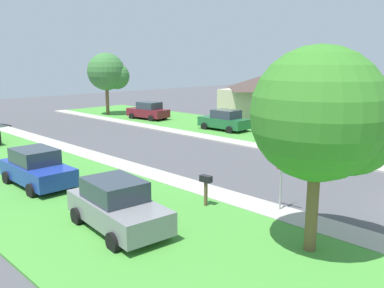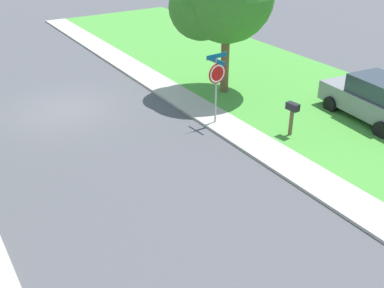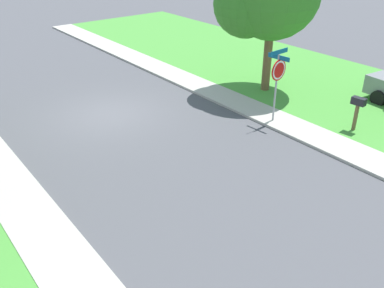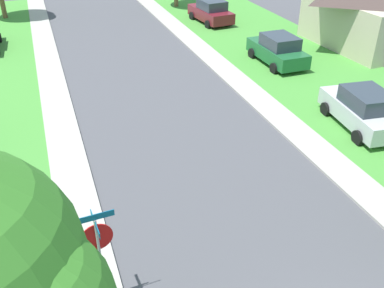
% 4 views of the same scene
% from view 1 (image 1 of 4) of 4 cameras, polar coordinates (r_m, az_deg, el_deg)
% --- Properties ---
extents(sidewalk_east, '(1.40, 56.00, 0.10)m').
position_cam_1_polar(sidewalk_east, '(27.47, 9.45, -0.34)').
color(sidewalk_east, '#ADA89E').
rests_on(sidewalk_east, ground).
extents(lawn_east, '(8.00, 56.00, 0.08)m').
position_cam_1_polar(lawn_east, '(31.35, 14.49, 0.91)').
color(lawn_east, '#479338').
rests_on(lawn_east, ground).
extents(sidewalk_west, '(1.40, 56.00, 0.10)m').
position_cam_1_polar(sidewalk_west, '(20.76, -5.96, -4.15)').
color(sidewalk_west, '#ADA89E').
rests_on(sidewalk_west, ground).
extents(lawn_west, '(8.00, 56.00, 0.08)m').
position_cam_1_polar(lawn_west, '(18.32, -17.53, -6.84)').
color(lawn_west, '#479338').
rests_on(lawn_west, ground).
extents(stop_sign_far_corner, '(0.92, 0.92, 2.77)m').
position_cam_1_polar(stop_sign_far_corner, '(15.54, 12.44, -2.76)').
color(stop_sign_far_corner, '#9E9EA3').
rests_on(stop_sign_far_corner, ground).
extents(car_green_behind_trees, '(2.08, 4.32, 1.76)m').
position_cam_1_polar(car_green_behind_trees, '(33.37, 4.59, 3.33)').
color(car_green_behind_trees, '#1E6033').
rests_on(car_green_behind_trees, ground).
extents(car_maroon_near_corner, '(2.37, 4.46, 1.76)m').
position_cam_1_polar(car_maroon_near_corner, '(39.88, -6.18, 4.66)').
color(car_maroon_near_corner, maroon).
rests_on(car_maroon_near_corner, ground).
extents(car_grey_kerbside_mid, '(2.37, 4.46, 1.76)m').
position_cam_1_polar(car_grey_kerbside_mid, '(14.06, -10.52, -8.54)').
color(car_grey_kerbside_mid, gray).
rests_on(car_grey_kerbside_mid, ground).
extents(car_blue_across_road, '(2.05, 4.31, 1.76)m').
position_cam_1_polar(car_blue_across_road, '(19.78, -21.02, -3.20)').
color(car_blue_across_road, '#1E389E').
rests_on(car_blue_across_road, ground).
extents(car_silver_far_down_street, '(2.39, 4.47, 1.76)m').
position_cam_1_polar(car_silver_far_down_street, '(28.51, 16.42, 1.47)').
color(car_silver_far_down_street, silver).
rests_on(car_silver_far_down_street, ground).
extents(tree_sidewalk_mid, '(4.17, 3.88, 6.52)m').
position_cam_1_polar(tree_sidewalk_mid, '(43.70, -11.64, 9.79)').
color(tree_sidewalk_mid, brown).
rests_on(tree_sidewalk_mid, ground).
extents(tree_across_right, '(4.15, 3.86, 6.15)m').
position_cam_1_polar(tree_across_right, '(12.12, 18.41, 3.47)').
color(tree_across_right, brown).
rests_on(tree_across_right, ground).
extents(house_right_setback, '(9.43, 8.30, 4.60)m').
position_cam_1_polar(house_right_setback, '(40.70, 11.26, 6.78)').
color(house_right_setback, beige).
rests_on(house_right_setback, ground).
extents(mailbox, '(0.29, 0.50, 1.31)m').
position_cam_1_polar(mailbox, '(15.84, 1.97, -5.51)').
color(mailbox, brown).
rests_on(mailbox, ground).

